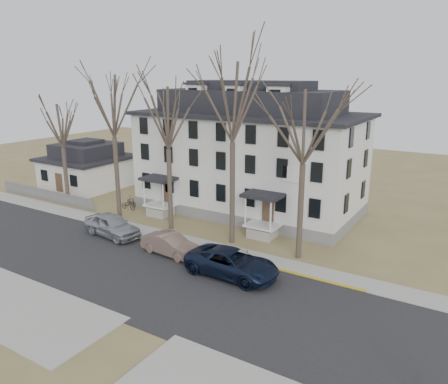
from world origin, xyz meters
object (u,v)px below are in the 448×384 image
Objects in this scene: bicycle_left at (128,205)px; bicycle_right at (131,202)px; tree_bungalow at (61,123)px; tree_far_left at (112,102)px; tree_center at (233,97)px; tree_mid_left at (167,114)px; car_silver at (112,226)px; small_house at (88,167)px; car_navy at (232,264)px; car_tan at (170,245)px; tree_mid_right at (305,122)px; boarding_house at (249,154)px.

bicycle_left is 1.06× the size of bicycle_right.
bicycle_left is (6.29, 1.90, -7.67)m from tree_bungalow.
tree_center reaches higher than tree_far_left.
tree_mid_left is 9.97m from car_silver.
small_house is at bearing 87.38° from bicycle_right.
tree_bungalow is at bearing -57.16° from small_house.
car_navy is at bearing -23.35° from small_house.
car_silver is 6.31m from car_tan.
tree_mid_left is 11.50m from tree_mid_right.
bicycle_right is (-18.67, 2.80, -9.12)m from tree_mid_right.
tree_mid_right is at bearing -25.49° from car_navy.
car_tan is (6.29, -0.47, -0.14)m from car_silver.
small_house reaches higher than bicycle_left.
tree_far_left reaches higher than small_house.
car_silver is 0.85× the size of car_navy.
tree_mid_left is 2.05× the size of car_navy.
bicycle_left is at bearing 67.40° from car_navy.
boarding_house is at bearing 42.18° from tree_far_left.
tree_bungalow is at bearing 180.00° from tree_far_left.
tree_far_left is at bearing 68.98° from car_tan.
car_silver is 8.06m from bicycle_right.
tree_mid_left reaches higher than tree_bungalow.
car_tan is 12.88m from bicycle_right.
tree_bungalow reaches higher than bicycle_left.
car_silver is (-2.82, -3.97, -8.70)m from tree_mid_left.
boarding_house is 13.43m from car_tan.
tree_mid_right is at bearing -56.92° from car_tan.
boarding_house is at bearing -45.82° from bicycle_right.
car_navy is 17.15m from bicycle_left.
boarding_house is 3.35× the size of car_navy.
tree_mid_left is (-3.00, -8.15, 4.22)m from boarding_house.
tree_mid_right is at bearing -43.81° from boarding_house.
boarding_house is 1.63× the size of tree_mid_left.
boarding_house is at bearing -18.73° from car_silver.
bicycle_left is (-10.18, 6.34, -0.32)m from car_tan.
tree_mid_left is (17.00, -6.20, 7.35)m from small_house.
tree_center is at bearing -15.08° from small_house.
small_house is 28.33m from car_navy.
bicycle_right is at bearing 27.03° from bicycle_left.
car_navy is at bearing -29.21° from tree_mid_left.
tree_center is 17.14m from bicycle_right.
tree_far_left reaches higher than tree_mid_right.
small_house is at bearing 150.61° from tree_far_left.
tree_mid_right is (5.50, 0.00, -1.48)m from tree_center.
car_tan is at bearing -27.46° from small_house.
tree_mid_right reaches higher than tree_bungalow.
tree_center is at bearing 31.87° from car_navy.
bicycle_left is at bearing 164.21° from tree_mid_left.
boarding_house is 2.39× the size of small_house.
car_tan is (0.48, -12.60, -4.62)m from boarding_house.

